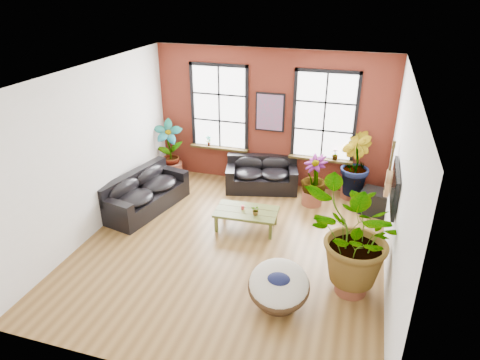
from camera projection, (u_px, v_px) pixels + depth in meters
The scene contains 19 objects.
room at pixel (233, 166), 8.15m from camera, with size 6.04×6.54×3.54m.
sofa_back at pixel (262, 175), 11.06m from camera, with size 1.96×1.28×0.83m.
sofa_left at pixel (144, 193), 10.09m from camera, with size 1.38×2.36×0.87m.
coffee_table at pixel (246, 213), 9.28m from camera, with size 1.38×0.83×0.52m.
papasan_chair at pixel (279, 286), 7.06m from camera, with size 1.14×1.15×0.77m.
poster at pixel (270, 112), 10.68m from camera, with size 0.74×0.06×0.98m.
tv_wall_unit at pixel (392, 186), 7.86m from camera, with size 0.13×1.86×1.20m.
media_box at pixel (376, 202), 9.95m from camera, with size 0.78×0.69×0.56m.
pot_back_left at pixel (172, 169), 11.79m from camera, with size 0.57×0.57×0.41m.
pot_back_right at pixel (350, 191), 10.69m from camera, with size 0.56×0.56×0.35m.
pot_right_wall at pixel (351, 282), 7.46m from camera, with size 0.70×0.70×0.40m.
pot_mid at pixel (312, 197), 10.36m from camera, with size 0.64×0.64×0.35m.
floor_plant_back_left at pixel (169, 147), 11.48m from camera, with size 0.77×0.52×1.47m, color #113E10.
floor_plant_back_right at pixel (354, 163), 10.35m from camera, with size 0.86×0.69×1.56m, color #113E10.
floor_plant_right_wall at pixel (356, 238), 7.10m from camera, with size 1.67×1.44×1.85m, color #113E10.
floor_plant_mid at pixel (314, 178), 10.16m from camera, with size 0.62×0.62×1.11m, color #113E10.
table_plant at pixel (256, 210), 9.05m from camera, with size 0.20×0.18×0.23m, color #113E10.
sill_plant_left at pixel (209, 141), 11.47m from camera, with size 0.14×0.10×0.27m, color #113E10.
sill_plant_right at pixel (335, 154), 10.59m from camera, with size 0.15×0.15×0.27m, color #113E10.
Camera 1 is at (2.29, -6.96, 5.02)m, focal length 32.00 mm.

